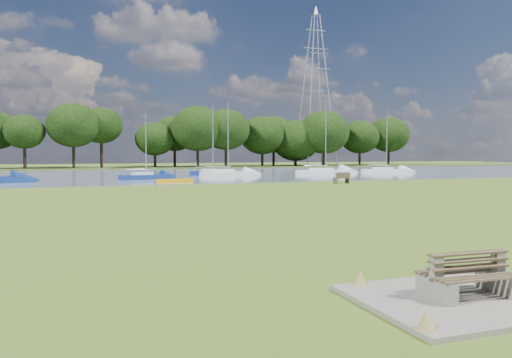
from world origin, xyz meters
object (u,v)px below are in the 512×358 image
object	(u,v)px
sailboat_0	(228,172)
sailboat_1	(386,170)
riverbank_bench	(342,178)
pylon	(316,68)
sailboat_7	(146,175)
sailboat_4	(212,171)
bench_pair	(468,277)
sailboat_6	(325,170)
kayak	(175,181)

from	to	relation	value
sailboat_0	sailboat_1	bearing A→B (deg)	-1.22
riverbank_bench	pylon	xyz separation A→B (m)	(22.73, 51.45, 19.30)
sailboat_0	sailboat_7	size ratio (longest dim) A/B	1.29
sailboat_4	pylon	bearing A→B (deg)	69.78
pylon	sailboat_4	size ratio (longest dim) A/B	3.80
bench_pair	sailboat_7	distance (m)	45.30
pylon	sailboat_7	distance (m)	58.06
pylon	sailboat_0	distance (m)	48.57
sailboat_4	bench_pair	bearing A→B (deg)	-76.97
sailboat_4	sailboat_7	distance (m)	10.51
sailboat_1	sailboat_7	world-z (taller)	sailboat_1
pylon	sailboat_4	distance (m)	48.47
riverbank_bench	sailboat_6	distance (m)	19.67
riverbank_bench	sailboat_6	bearing A→B (deg)	55.83
riverbank_bench	bench_pair	bearing A→B (deg)	-126.71
bench_pair	sailboat_1	xyz separation A→B (m)	(32.59, 50.76, 0.03)
sailboat_1	sailboat_4	world-z (taller)	sailboat_1
riverbank_bench	sailboat_7	xyz separation A→B (m)	(-15.99, 12.75, -0.03)
riverbank_bench	sailboat_4	distance (m)	19.99
bench_pair	sailboat_1	world-z (taller)	sailboat_1
riverbank_bench	sailboat_1	distance (m)	24.95
riverbank_bench	pylon	bearing A→B (deg)	54.98
sailboat_6	sailboat_1	bearing A→B (deg)	-2.64
sailboat_1	riverbank_bench	bearing A→B (deg)	-126.40
sailboat_1	sailboat_4	xyz separation A→B (m)	(-24.33, 0.42, 0.04)
bench_pair	riverbank_bench	distance (m)	36.07
kayak	sailboat_0	size ratio (longest dim) A/B	0.38
riverbank_bench	sailboat_0	xyz separation A→B (m)	(-5.79, 17.19, 0.01)
kayak	sailboat_1	distance (m)	33.53
sailboat_1	sailboat_7	distance (m)	33.49
sailboat_0	bench_pair	bearing A→B (deg)	-104.86
sailboat_6	pylon	bearing A→B (deg)	62.49
pylon	sailboat_1	size ratio (longest dim) A/B	3.76
pylon	sailboat_7	xyz separation A→B (m)	(-38.72, -38.70, -19.33)
sailboat_7	sailboat_6	bearing A→B (deg)	-7.63
bench_pair	riverbank_bench	xyz separation A→B (m)	(15.54, 32.55, 0.04)
bench_pair	sailboat_1	bearing A→B (deg)	59.68
sailboat_7	pylon	bearing A→B (deg)	24.59
riverbank_bench	sailboat_1	xyz separation A→B (m)	(17.05, 18.21, -0.01)
kayak	sailboat_6	bearing A→B (deg)	15.75
pylon	sailboat_0	xyz separation A→B (m)	(-28.52, -34.26, -19.29)
pylon	bench_pair	bearing A→B (deg)	-114.49
bench_pair	sailboat_0	distance (m)	50.69
kayak	pylon	world-z (taller)	pylon
pylon	sailboat_1	distance (m)	38.86
sailboat_7	sailboat_0	bearing A→B (deg)	3.13
bench_pair	sailboat_6	world-z (taller)	sailboat_6
bench_pair	sailboat_4	xyz separation A→B (m)	(8.26, 51.17, 0.07)
sailboat_0	sailboat_6	world-z (taller)	sailboat_6
riverbank_bench	sailboat_6	size ratio (longest dim) A/B	0.18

